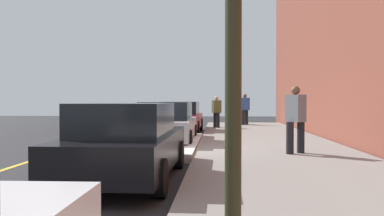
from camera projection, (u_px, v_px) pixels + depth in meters
ground_plane at (165, 151)px, 12.53m from camera, size 56.00×56.00×0.00m
sidewalk at (273, 150)px, 12.32m from camera, size 28.00×4.60×0.15m
lane_stripe_centre at (64, 150)px, 12.73m from camera, size 28.00×0.14×0.01m
snow_bank_curb at (190, 145)px, 13.33m from camera, size 6.61×0.56×0.22m
parked_car_black at (127, 142)px, 7.90m from camera, size 4.62×1.93×1.51m
parked_car_silver at (167, 123)px, 14.24m from camera, size 4.65×1.91×1.51m
parked_car_red at (182, 117)px, 19.78m from camera, size 4.49×1.95×1.51m
pedestrian_olive_coat at (217, 111)px, 21.29m from camera, size 0.50×0.52×1.64m
pedestrian_grey_coat at (295, 117)px, 10.81m from camera, size 0.58×0.53×1.81m
pedestrian_blue_coat at (245, 108)px, 23.69m from camera, size 0.53×0.58×1.82m
rolling_suitcase at (246, 120)px, 24.19m from camera, size 0.34×0.22×0.86m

